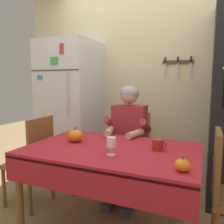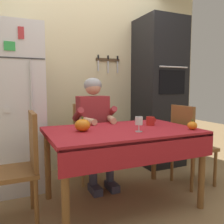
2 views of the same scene
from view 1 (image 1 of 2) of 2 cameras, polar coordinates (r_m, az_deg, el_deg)
The scene contains 10 objects.
back_wall_assembly at distance 2.98m, azimuth 10.32°, elevation 7.83°, with size 3.70×0.13×2.60m.
refrigerator at distance 3.04m, azimuth -10.31°, elevation 0.26°, with size 0.68×0.71×1.80m.
dining_table at distance 1.88m, azimuth -0.36°, elevation -11.63°, with size 1.40×0.90×0.74m.
chair_behind_person at distance 2.66m, azimuth 5.23°, elevation -9.24°, with size 0.40×0.40×0.93m.
seated_person at distance 2.43m, azimuth 3.94°, elevation -5.32°, with size 0.47×0.55×1.25m.
chair_left_side at distance 2.48m, azimuth -19.27°, elevation -10.85°, with size 0.40×0.40×0.93m.
coffee_mug at distance 1.83m, azimuth 11.63°, elevation -8.15°, with size 0.12×0.09×0.09m.
wine_glass at distance 1.66m, azimuth -0.18°, elevation -7.90°, with size 0.07×0.07×0.14m.
pumpkin_large at distance 1.45m, azimuth 17.47°, elevation -12.75°, with size 0.09×0.09×0.10m.
pumpkin_medium at distance 2.07m, azimuth -9.32°, elevation -5.96°, with size 0.14×0.14×0.13m.
Camera 1 is at (0.70, -1.56, 1.27)m, focal length 35.89 mm.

